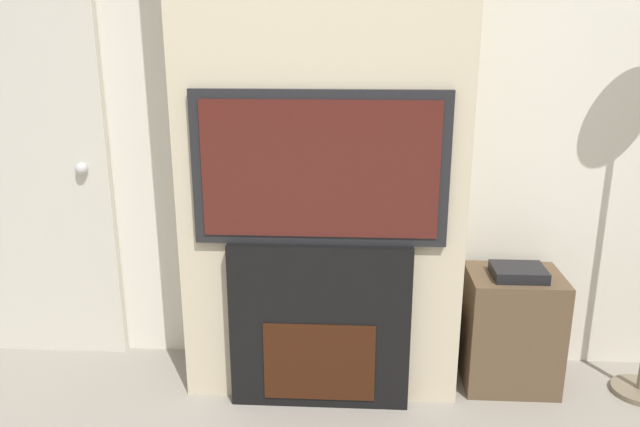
{
  "coord_description": "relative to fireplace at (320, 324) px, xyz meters",
  "views": [
    {
      "loc": [
        0.14,
        -0.93,
        1.64
      ],
      "look_at": [
        0.0,
        1.58,
        0.89
      ],
      "focal_mm": 35.0,
      "sensor_mm": 36.0,
      "label": 1
    }
  ],
  "objects": [
    {
      "name": "television",
      "position": [
        0.0,
        -0.0,
        0.71
      ],
      "size": [
        1.06,
        0.07,
        0.65
      ],
      "color": "black",
      "rests_on": "fireplace"
    },
    {
      "name": "fireplace",
      "position": [
        0.0,
        0.0,
        0.0
      ],
      "size": [
        0.79,
        0.15,
        0.77
      ],
      "color": "black",
      "rests_on": "ground_plane"
    },
    {
      "name": "media_stand",
      "position": [
        0.89,
        0.2,
        -0.09
      ],
      "size": [
        0.43,
        0.35,
        0.61
      ],
      "color": "brown",
      "rests_on": "ground_plane"
    },
    {
      "name": "entry_door",
      "position": [
        -1.46,
        0.39,
        0.66
      ],
      "size": [
        0.81,
        0.09,
        2.08
      ],
      "color": "beige",
      "rests_on": "ground_plane"
    },
    {
      "name": "chimney_breast",
      "position": [
        0.0,
        0.21,
        0.97
      ],
      "size": [
        1.24,
        0.42,
        2.7
      ],
      "color": "beige",
      "rests_on": "ground_plane"
    },
    {
      "name": "wall_back",
      "position": [
        0.0,
        0.45,
        0.97
      ],
      "size": [
        6.0,
        0.06,
        2.7
      ],
      "color": "silver",
      "rests_on": "ground_plane"
    }
  ]
}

